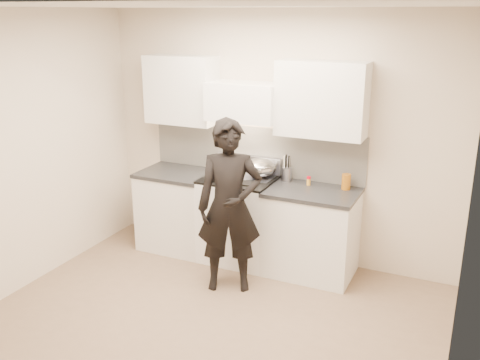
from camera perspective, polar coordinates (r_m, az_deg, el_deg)
name	(u,v)px	position (r m, az deg, el deg)	size (l,w,h in m)	color
ground_plane	(202,328)	(4.88, -4.07, -15.52)	(4.00, 4.00, 0.00)	#7E664F
room_shell	(213,142)	(4.57, -2.90, 4.10)	(4.04, 3.54, 2.70)	beige
stove	(239,218)	(5.92, -0.10, -4.12)	(0.76, 0.65, 0.96)	white
counter_right	(311,232)	(5.65, 7.60, -5.51)	(0.92, 0.67, 0.92)	white
counter_left	(178,209)	(6.27, -6.59, -3.11)	(0.82, 0.67, 0.92)	white
wok	(260,168)	(5.74, 2.15, 1.34)	(0.37, 0.45, 0.29)	silver
stock_pot	(221,171)	(5.68, -2.06, 0.96)	(0.32, 0.31, 0.16)	silver
utensil_crock	(287,173)	(5.74, 4.99, 0.76)	(0.11, 0.11, 0.29)	#A7A9B6
spice_jar	(309,181)	(5.63, 7.34, -0.08)	(0.04, 0.04, 0.09)	gold
oil_glass	(346,182)	(5.56, 11.25, -0.18)	(0.09, 0.09, 0.16)	#AA6112
person	(230,207)	(5.16, -1.12, -2.86)	(0.63, 0.41, 1.72)	black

